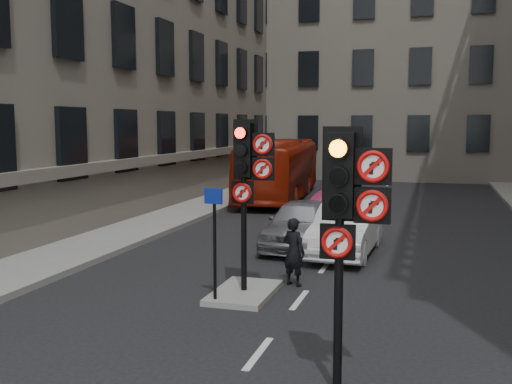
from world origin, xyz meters
The scene contains 12 objects.
pavement_left centered at (-7.20, 12.00, 0.08)m, with size 3.00×50.00×0.16m, color gray.
centre_island centered at (-1.20, 5.00, 0.06)m, with size 1.20×2.00×0.12m, color gray.
building_far centered at (0.00, 38.00, 10.00)m, with size 30.00×14.00×20.00m, color #6B655A.
signal_near centered at (1.49, 0.99, 2.58)m, with size 0.91×0.40×3.58m.
signal_far centered at (-1.11, 4.99, 2.70)m, with size 0.91×0.40×3.58m.
car_silver centered at (-1.10, 10.14, 0.71)m, with size 1.67×4.15×1.42m, color #96989D.
car_white centered at (0.29, 9.62, 0.70)m, with size 1.48×4.24×1.40m, color silver.
car_pink centered at (-0.92, 14.28, 0.61)m, with size 1.71×4.22×1.22m, color #D73F7D.
bus_red centered at (-4.50, 20.91, 1.43)m, with size 2.40×10.25×2.85m, color maroon.
motorcycle centered at (-1.19, 10.10, 0.49)m, with size 0.46×1.63×0.98m, color black.
motorcyclist centered at (-0.37, 6.06, 0.77)m, with size 0.56×0.37×1.54m, color black.
info_sign centered at (-1.55, 4.18, 1.56)m, with size 0.39×0.14×2.23m.
Camera 1 is at (2.56, -6.72, 3.62)m, focal length 42.00 mm.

